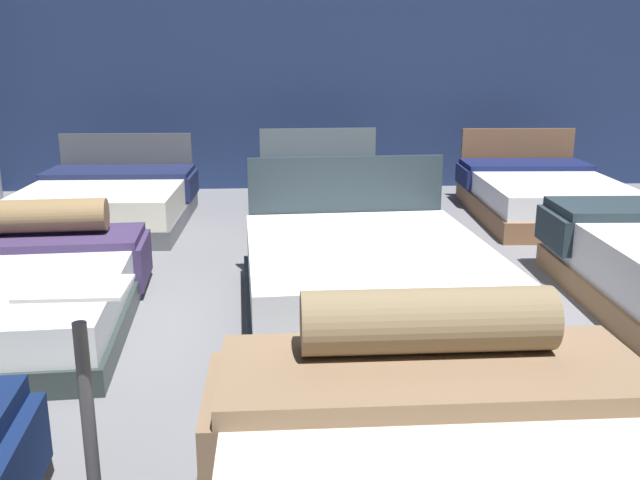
% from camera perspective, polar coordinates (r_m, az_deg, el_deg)
% --- Properties ---
extents(ground_plane, '(18.00, 18.00, 0.02)m').
position_cam_1_polar(ground_plane, '(4.90, 3.49, -5.53)').
color(ground_plane, slate).
extents(showroom_back_wall, '(18.00, 0.06, 3.50)m').
position_cam_1_polar(showroom_back_wall, '(9.04, -0.04, 15.31)').
color(showroom_back_wall, navy).
rests_on(showroom_back_wall, ground_plane).
extents(bed_3, '(1.71, 2.18, 0.69)m').
position_cam_1_polar(bed_3, '(4.95, -24.15, -3.94)').
color(bed_3, '#283232').
rests_on(bed_3, ground_plane).
extents(bed_4, '(1.71, 2.03, 0.94)m').
position_cam_1_polar(bed_4, '(4.68, 3.81, -3.14)').
color(bed_4, '#273339').
rests_on(bed_4, ground_plane).
extents(bed_6, '(1.63, 1.98, 0.83)m').
position_cam_1_polar(bed_6, '(7.45, -16.81, 2.97)').
color(bed_6, '#4E5156').
rests_on(bed_6, ground_plane).
extents(bed_7, '(1.53, 2.14, 0.87)m').
position_cam_1_polar(bed_7, '(7.30, 0.54, 3.16)').
color(bed_7, '#4E5B5B').
rests_on(bed_7, ground_plane).
extents(bed_8, '(1.55, 2.22, 0.84)m').
position_cam_1_polar(bed_8, '(7.83, 17.67, 3.46)').
color(bed_8, brown).
rests_on(bed_8, ground_plane).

